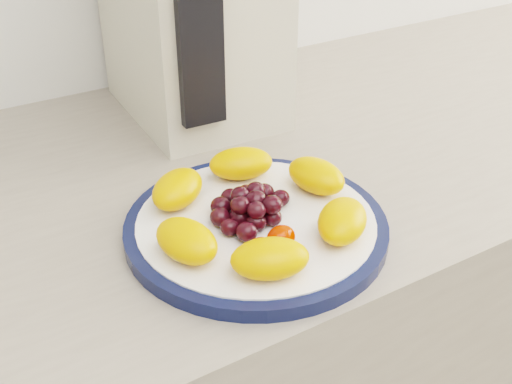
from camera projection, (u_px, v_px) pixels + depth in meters
plate_rim at (256, 227)px, 0.66m from camera, size 0.27×0.27×0.01m
plate_face at (256, 226)px, 0.66m from camera, size 0.25×0.25×0.02m
appliance_panel at (199, 28)px, 0.73m from camera, size 0.06×0.02×0.24m
fruit_plate at (255, 207)px, 0.65m from camera, size 0.23×0.24×0.03m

